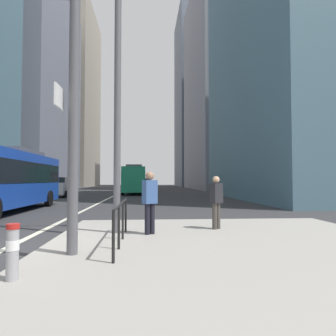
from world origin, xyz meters
TOP-DOWN VIEW (x-y plane):
  - ground_plane at (0.00, 20.00)m, footprint 160.00×160.00m
  - median_island at (5.50, -1.00)m, footprint 9.00×10.00m
  - lane_centre_line at (0.00, 30.00)m, footprint 0.20×80.00m
  - office_tower_left_mid at (-16.00, 45.76)m, footprint 10.63×24.58m
  - office_tower_left_far at (-16.00, 74.44)m, footprint 10.70×24.38m
  - office_tower_right_near at (17.00, 19.00)m, footprint 11.47×21.79m
  - office_tower_right_mid at (17.00, 47.96)m, footprint 10.14×24.85m
  - office_tower_right_far at (17.00, 73.90)m, footprint 10.28×19.21m
  - city_bus_blue_oncoming at (-3.92, 8.48)m, footprint 2.78×11.23m
  - city_bus_red_receding at (2.01, 29.73)m, footprint 2.75×11.38m
  - car_oncoming_mid at (-7.16, 27.02)m, footprint 2.20×4.37m
  - car_receding_near at (3.32, 40.77)m, footprint 2.13×4.27m
  - car_receding_far at (3.40, 44.21)m, footprint 2.14×4.12m
  - car_oncoming_far at (-5.13, 22.98)m, footprint 2.17×4.51m
  - street_lamp_post at (2.55, 1.17)m, footprint 5.50×0.32m
  - bollard_left at (1.37, -2.97)m, footprint 0.20×0.20m
  - pedestrian_railing at (2.80, -0.41)m, footprint 0.06×3.45m
  - pedestrian_waiting at (5.58, 1.61)m, footprint 0.45×0.42m
  - pedestrian_walking at (3.50, 0.84)m, footprint 0.45×0.41m

SIDE VIEW (x-z plane):
  - ground_plane at x=0.00m, z-range 0.00..0.00m
  - lane_centre_line at x=0.00m, z-range 0.00..0.01m
  - median_island at x=5.50m, z-range 0.00..0.15m
  - bollard_left at x=1.37m, z-range 0.20..1.05m
  - pedestrian_railing at x=2.80m, z-range 0.36..1.34m
  - car_receding_far at x=3.40m, z-range 0.02..1.96m
  - car_receding_near at x=3.32m, z-range 0.02..1.96m
  - car_oncoming_mid at x=-7.16m, z-range 0.02..1.96m
  - car_oncoming_far at x=-5.13m, z-range 0.02..1.96m
  - pedestrian_waiting at x=5.58m, z-range 0.24..1.88m
  - pedestrian_walking at x=3.50m, z-range 0.25..2.01m
  - city_bus_blue_oncoming at x=-3.92m, z-range 0.14..3.54m
  - city_bus_red_receding at x=2.01m, z-range 0.14..3.54m
  - street_lamp_post at x=2.55m, z-range 1.28..9.28m
  - office_tower_right_near at x=17.00m, z-range 0.00..31.58m
  - office_tower_left_mid at x=-16.00m, z-range 0.00..34.88m
  - office_tower_right_mid at x=17.00m, z-range 0.00..38.50m
  - office_tower_left_far at x=-16.00m, z-range 0.00..46.77m
  - office_tower_right_far at x=17.00m, z-range 0.00..46.90m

